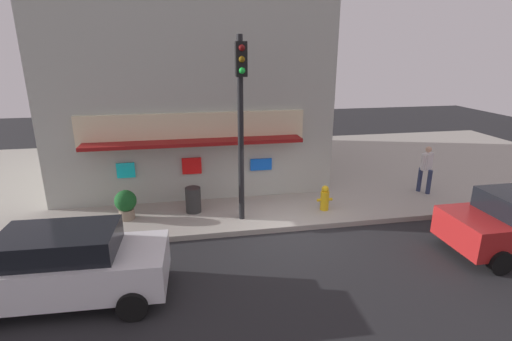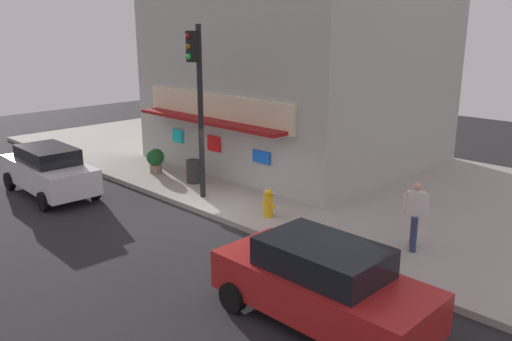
# 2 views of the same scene
# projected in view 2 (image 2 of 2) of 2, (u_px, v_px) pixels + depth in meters

# --- Properties ---
(ground_plane) EXTENTS (48.13, 48.13, 0.00)m
(ground_plane) POSITION_uv_depth(u_px,v_px,m) (208.00, 218.00, 16.26)
(ground_plane) COLOR #232326
(sidewalk) EXTENTS (32.08, 12.07, 0.17)m
(sidewalk) POSITION_uv_depth(u_px,v_px,m) (326.00, 176.00, 20.37)
(sidewalk) COLOR #A39E93
(sidewalk) RESTS_ON ground_plane
(corner_building) EXTENTS (10.09, 10.04, 7.96)m
(corner_building) POSITION_uv_depth(u_px,v_px,m) (298.00, 65.00, 21.96)
(corner_building) COLOR #ADB2A8
(corner_building) RESTS_ON sidewalk
(traffic_light) EXTENTS (0.32, 0.58, 5.63)m
(traffic_light) POSITION_uv_depth(u_px,v_px,m) (198.00, 90.00, 16.68)
(traffic_light) COLOR black
(traffic_light) RESTS_ON sidewalk
(fire_hydrant) EXTENTS (0.53, 0.29, 0.86)m
(fire_hydrant) POSITION_uv_depth(u_px,v_px,m) (268.00, 203.00, 15.77)
(fire_hydrant) COLOR gold
(fire_hydrant) RESTS_ON sidewalk
(trash_can) EXTENTS (0.51, 0.51, 0.85)m
(trash_can) POSITION_uv_depth(u_px,v_px,m) (193.00, 171.00, 19.17)
(trash_can) COLOR #2D2D2D
(trash_can) RESTS_ON sidewalk
(pedestrian) EXTENTS (0.58, 0.54, 1.80)m
(pedestrian) POSITION_uv_depth(u_px,v_px,m) (415.00, 212.00, 13.31)
(pedestrian) COLOR navy
(pedestrian) RESTS_ON sidewalk
(potted_plant_by_doorway) EXTENTS (0.69, 0.69, 0.97)m
(potted_plant_by_doorway) POSITION_uv_depth(u_px,v_px,m) (155.00, 159.00, 20.46)
(potted_plant_by_doorway) COLOR gray
(potted_plant_by_doorway) RESTS_ON sidewalk
(parked_car_white) EXTENTS (4.50, 2.10, 1.70)m
(parked_car_white) POSITION_uv_depth(u_px,v_px,m) (49.00, 170.00, 18.29)
(parked_car_white) COLOR silver
(parked_car_white) RESTS_ON ground_plane
(parked_car_red) EXTENTS (4.51, 2.09, 1.73)m
(parked_car_red) POSITION_uv_depth(u_px,v_px,m) (322.00, 283.00, 10.28)
(parked_car_red) COLOR #AD1E1E
(parked_car_red) RESTS_ON ground_plane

